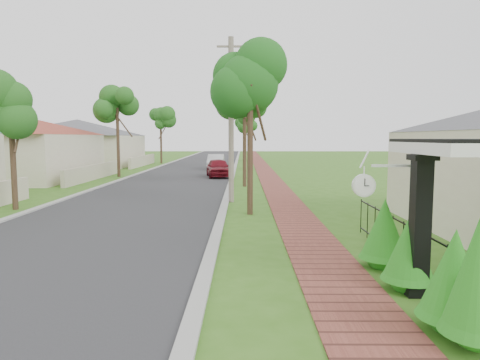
% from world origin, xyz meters
% --- Properties ---
extents(ground, '(160.00, 160.00, 0.00)m').
position_xyz_m(ground, '(0.00, 0.00, 0.00)').
color(ground, '#366718').
rests_on(ground, ground).
extents(road, '(7.00, 120.00, 0.02)m').
position_xyz_m(road, '(-3.00, 20.00, 0.00)').
color(road, '#28282B').
rests_on(road, ground).
extents(kerb_right, '(0.30, 120.00, 0.10)m').
position_xyz_m(kerb_right, '(0.65, 20.00, 0.00)').
color(kerb_right, '#9E9E99').
rests_on(kerb_right, ground).
extents(kerb_left, '(0.30, 120.00, 0.10)m').
position_xyz_m(kerb_left, '(-6.65, 20.00, 0.00)').
color(kerb_left, '#9E9E99').
rests_on(kerb_left, ground).
extents(sidewalk, '(1.50, 120.00, 0.03)m').
position_xyz_m(sidewalk, '(3.25, 20.00, 0.00)').
color(sidewalk, brown).
rests_on(sidewalk, ground).
extents(porch_post, '(0.48, 0.48, 2.52)m').
position_xyz_m(porch_post, '(4.55, -1.00, 1.12)').
color(porch_post, black).
rests_on(porch_post, ground).
extents(picket_fence, '(0.03, 8.02, 1.00)m').
position_xyz_m(picket_fence, '(4.90, -0.00, 0.53)').
color(picket_fence, black).
rests_on(picket_fence, ground).
extents(street_trees, '(10.70, 37.65, 5.89)m').
position_xyz_m(street_trees, '(-2.87, 26.84, 4.54)').
color(street_trees, '#382619').
rests_on(street_trees, ground).
extents(hedge_row, '(0.92, 4.54, 1.95)m').
position_xyz_m(hedge_row, '(4.45, -1.43, 0.75)').
color(hedge_row, '#1E7116').
rests_on(hedge_row, ground).
extents(far_house_grey, '(15.56, 15.56, 4.60)m').
position_xyz_m(far_house_grey, '(-14.97, 34.00, 2.34)').
color(far_house_grey, beige).
rests_on(far_house_grey, ground).
extents(parked_car_red, '(2.12, 4.04, 1.31)m').
position_xyz_m(parked_car_red, '(-0.35, 21.83, 0.66)').
color(parked_car_red, maroon).
rests_on(parked_car_red, ground).
extents(parked_car_white, '(1.45, 4.01, 1.31)m').
position_xyz_m(parked_car_white, '(-1.00, 29.26, 0.66)').
color(parked_car_white, silver).
rests_on(parked_car_white, ground).
extents(near_tree, '(2.32, 2.32, 5.96)m').
position_xyz_m(near_tree, '(1.67, 7.00, 4.76)').
color(near_tree, '#382619').
rests_on(near_tree, ground).
extents(utility_pole, '(1.20, 0.24, 7.03)m').
position_xyz_m(utility_pole, '(0.90, 10.00, 3.57)').
color(utility_pole, gray).
rests_on(utility_pole, ground).
extents(station_clock, '(1.06, 0.13, 0.61)m').
position_xyz_m(station_clock, '(3.69, -0.60, 1.95)').
color(station_clock, white).
rests_on(station_clock, ground).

